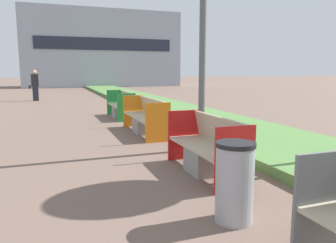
{
  "coord_description": "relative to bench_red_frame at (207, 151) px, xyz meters",
  "views": [
    {
      "loc": [
        -1.44,
        2.5,
        1.68
      ],
      "look_at": [
        0.9,
        9.03,
        0.6
      ],
      "focal_mm": 35.0,
      "sensor_mm": 36.0,
      "label": 1
    }
  ],
  "objects": [
    {
      "name": "bench_green_frame",
      "position": [
        0.0,
        6.89,
        0.01
      ],
      "size": [
        0.65,
        2.1,
        0.94
      ],
      "color": "gray",
      "rests_on": "ground"
    },
    {
      "name": "planter_grass_strip",
      "position": [
        2.26,
        4.78,
        -0.27
      ],
      "size": [
        2.8,
        120.0,
        0.18
      ],
      "color": "#568442",
      "rests_on": "ground"
    },
    {
      "name": "bench_orange_frame",
      "position": [
        0.01,
        3.71,
        0.02
      ],
      "size": [
        0.65,
        2.47,
        0.94
      ],
      "color": "gray",
      "rests_on": "ground"
    },
    {
      "name": "bench_red_frame",
      "position": [
        0.0,
        0.0,
        0.0
      ],
      "size": [
        0.65,
        1.9,
        0.94
      ],
      "color": "gray",
      "rests_on": "ground"
    },
    {
      "name": "building_backdrop",
      "position": [
        3.06,
        31.64,
        3.54
      ],
      "size": [
        16.04,
        5.83,
        7.81
      ],
      "color": "#939EAD",
      "rests_on": "ground"
    },
    {
      "name": "pedestrian_walking",
      "position": [
        -3.17,
        15.02,
        0.51
      ],
      "size": [
        0.53,
        0.24,
        1.71
      ],
      "color": "#232633",
      "rests_on": "ground"
    },
    {
      "name": "litter_bin",
      "position": [
        -0.5,
        -1.69,
        0.09
      ],
      "size": [
        0.44,
        0.44,
        0.91
      ],
      "color": "#9EA0A5",
      "rests_on": "ground"
    }
  ]
}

